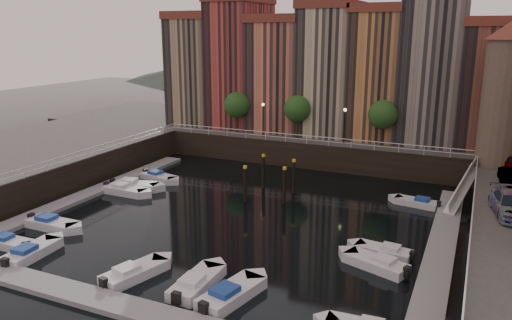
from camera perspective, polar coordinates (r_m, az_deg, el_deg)
The scene contains 27 objects.
ground at distance 44.08m, azimuth -1.05°, elevation -6.13°, with size 200.00×200.00×0.00m, color black.
quay_far at distance 67.15m, azimuth 8.52°, elevation 2.31°, with size 80.00×20.00×3.00m, color black.
quay_left at distance 59.44m, azimuth -27.16°, elevation -0.77°, with size 20.00×36.00×3.00m, color black.
dock_left at distance 51.99m, azimuth -17.92°, elevation -3.40°, with size 2.00×28.00×0.35m, color gray.
dock_right at distance 39.38m, azimuth 20.39°, elevation -9.44°, with size 2.00×28.00×0.35m, color gray.
dock_near at distance 31.01m, azimuth -15.22°, elevation -15.79°, with size 30.00×2.00×0.35m, color gray.
mountains at distance 148.27m, azimuth 18.51°, elevation 10.89°, with size 145.00×100.00×18.00m.
far_terrace at distance 62.57m, azimuth 11.16°, elevation 10.07°, with size 48.70×10.30×17.50m.
corner_tower at distance 52.03m, azimuth 26.95°, elevation 7.07°, with size 5.20×5.20×13.80m.
promenade_trees at distance 59.29m, azimuth 5.36°, elevation 5.79°, with size 21.20×3.20×5.20m.
street_lamps at distance 58.36m, azimuth 5.32°, elevation 4.96°, with size 10.36×0.36×4.18m.
railings at distance 47.19m, azimuth 1.48°, elevation 0.10°, with size 36.08×34.04×0.52m.
gangway at distance 49.15m, azimuth 22.64°, elevation -2.73°, with size 2.78×8.32×3.73m.
mooring_pilings at distance 48.12m, azimuth 1.81°, elevation -2.26°, with size 4.06×5.09×3.78m.
boat_left_0 at distance 41.78m, azimuth -26.44°, elevation -8.46°, with size 4.26×1.67×0.97m.
boat_left_1 at distance 44.09m, azimuth -22.32°, elevation -6.76°, with size 4.77×1.74×1.10m.
boat_left_2 at distance 50.78m, azimuth -14.79°, elevation -3.35°, with size 4.86×1.83×1.11m.
boat_left_3 at distance 51.97m, azimuth -13.77°, elevation -2.86°, with size 5.14×2.79×1.15m.
boat_left_4 at distance 54.52m, azimuth -11.06°, elevation -1.92°, with size 4.69×2.61×1.05m.
boat_right_1 at distance 35.29m, azimuth 13.68°, elevation -11.44°, with size 4.73×3.06×1.07m.
boat_right_2 at distance 37.30m, azimuth 14.46°, elevation -10.08°, with size 4.26×2.00×0.96m.
boat_right_4 at distance 48.18m, azimuth 17.96°, elevation -4.64°, with size 4.18×2.11×0.94m.
boat_near_0 at distance 39.30m, azimuth -24.35°, elevation -9.59°, with size 2.02×4.81×1.09m.
boat_near_1 at distance 34.07m, azimuth -13.82°, elevation -12.41°, with size 2.88×4.91×1.10m.
boat_near_2 at distance 32.11m, azimuth -6.84°, elevation -13.81°, with size 1.88×4.93×1.13m.
boat_near_3 at distance 30.74m, azimuth -2.93°, elevation -15.07°, with size 2.81×5.19×1.16m.
car_c at distance 39.06m, azimuth 27.10°, elevation -4.67°, with size 2.21×5.43×1.57m, color gray.
Camera 1 is at (17.77, -37.20, 15.60)m, focal length 35.00 mm.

